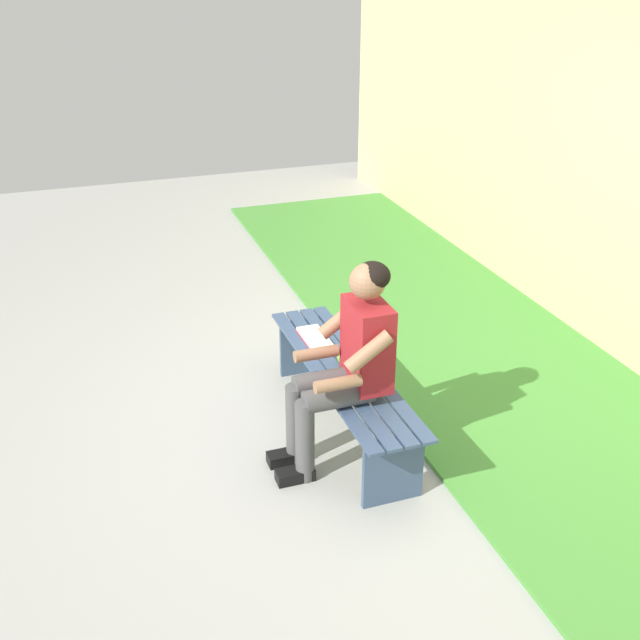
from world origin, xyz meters
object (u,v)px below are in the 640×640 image
bench_near (343,382)px  person_seated (347,359)px  apple (343,358)px  book_open (317,341)px

bench_near → person_seated: bearing=162.5°
bench_near → apple: size_ratio=23.87×
person_seated → book_open: bearing=-4.8°
person_seated → book_open: size_ratio=3.00×
bench_near → apple: bearing=-19.0°
person_seated → book_open: (0.69, -0.06, -0.23)m
person_seated → book_open: person_seated is taller
person_seated → bench_near: bearing=-17.5°
person_seated → apple: 0.44m
person_seated → apple: person_seated is taller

